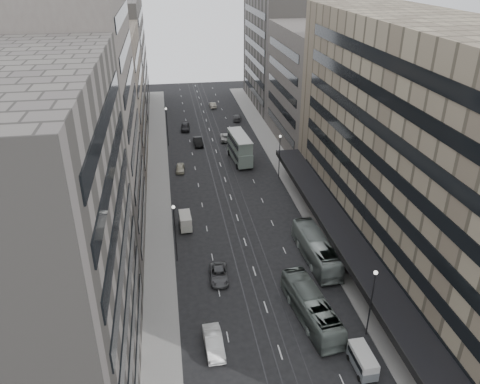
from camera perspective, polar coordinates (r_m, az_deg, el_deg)
ground at (r=54.95m, az=3.38°, el=-14.49°), size 220.00×220.00×0.00m
sidewalk_right at (r=88.39m, az=5.79°, el=2.50°), size 4.00×125.00×0.15m
sidewalk_left at (r=85.69m, az=-9.93°, el=1.41°), size 4.00×125.00×0.15m
department_store at (r=61.22m, az=22.15°, el=4.42°), size 19.20×60.00×30.00m
building_right_mid at (r=100.30m, az=9.36°, el=12.46°), size 15.00×28.00×24.00m
building_right_far at (r=128.05m, az=5.18°, el=16.69°), size 15.00×32.00×28.00m
building_left_a at (r=40.28m, az=-24.87°, el=-7.82°), size 15.00×28.00×30.00m
building_left_b at (r=63.31m, az=-19.70°, el=7.54°), size 15.00×26.00×34.00m
building_left_c at (r=90.14m, az=-16.73°, el=10.41°), size 15.00×28.00×25.00m
building_left_d at (r=121.79m, az=-15.24°, el=15.38°), size 15.00×38.00×28.00m
lamp_right_near at (r=50.77m, az=15.80°, el=-12.07°), size 0.44×0.44×8.32m
lamp_right_far at (r=83.61m, az=4.85°, el=4.91°), size 0.44×0.44×8.32m
lamp_left_near at (r=60.69m, az=-7.96°, el=-4.23°), size 0.44×0.44×8.32m
lamp_left_far at (r=100.09m, az=-8.91°, el=8.41°), size 0.44×0.44×8.32m
bus_near at (r=53.63m, az=8.67°, el=-13.71°), size 4.14×12.10×3.30m
bus_far at (r=62.91m, az=9.25°, el=-6.86°), size 3.34×12.43×3.43m
double_decker at (r=91.46m, az=-0.04°, el=5.47°), size 3.75×10.24×5.50m
vw_microbus at (r=49.67m, az=14.72°, el=-19.19°), size 1.90×4.01×2.14m
panel_van at (r=69.65m, az=-6.68°, el=-3.51°), size 1.94×3.77×2.34m
sedan_1 at (r=50.39m, az=-3.22°, el=-17.84°), size 1.98×5.19×1.69m
sedan_2 at (r=59.35m, az=-2.58°, el=-10.02°), size 2.54×4.99×1.35m
sedan_4 at (r=88.60m, az=-7.30°, el=2.90°), size 1.82×3.99×1.33m
sedan_5 at (r=100.92m, az=-5.14°, el=6.14°), size 1.96×5.02×1.63m
sedan_6 at (r=103.57m, az=-1.74°, el=6.73°), size 2.82×5.38×1.44m
sedan_7 at (r=116.84m, az=-0.40°, el=9.07°), size 2.49×4.86×1.35m
sedan_8 at (r=110.40m, az=-6.69°, el=7.89°), size 2.26×4.90×1.63m
sedan_9 at (r=127.45m, az=-3.34°, el=10.55°), size 1.65×4.25×1.38m
pedestrian at (r=50.46m, az=22.72°, el=-19.91°), size 0.87×0.79×1.99m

